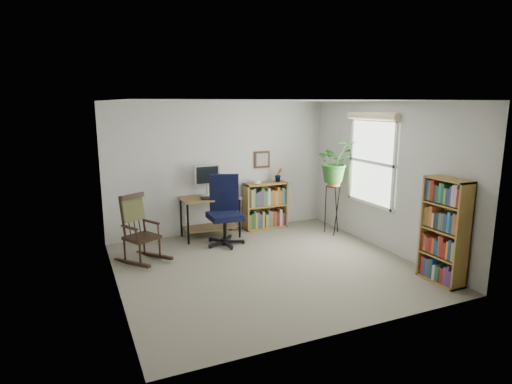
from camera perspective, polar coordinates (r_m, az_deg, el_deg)
name	(u,v)px	position (r m, az deg, el deg)	size (l,w,h in m)	color
floor	(267,267)	(6.41, 1.47, -9.91)	(4.20, 4.00, 0.00)	gray
ceiling	(268,101)	(5.95, 1.59, 12.08)	(4.20, 4.00, 0.00)	silver
wall_back	(221,168)	(7.90, -4.70, 3.24)	(4.20, 0.00, 2.40)	beige
wall_front	(353,222)	(4.39, 12.77, -3.96)	(4.20, 0.00, 2.40)	beige
wall_left	(113,200)	(5.53, -18.58, -1.06)	(0.00, 4.00, 2.40)	beige
wall_right	(385,177)	(7.21, 16.81, 1.95)	(0.00, 4.00, 2.40)	beige
window	(372,162)	(7.38, 15.16, 3.84)	(0.12, 1.20, 1.50)	silver
desk	(210,217)	(7.69, -6.12, -3.36)	(1.02, 0.56, 0.74)	brown
monitor	(207,180)	(7.68, -6.55, 1.57)	(0.46, 0.16, 0.56)	#B2B2B7
keyboard	(212,198)	(7.49, -5.90, -0.77)	(0.40, 0.15, 0.03)	black
office_chair	(225,211)	(7.20, -4.21, -2.48)	(0.65, 0.65, 1.20)	black
rocking_chair	(141,228)	(6.67, -15.04, -4.70)	(0.54, 0.90, 1.05)	black
low_bookshelf	(265,206)	(8.18, 1.25, -1.82)	(0.84, 0.28, 0.88)	olive
tall_bookshelf	(444,231)	(6.19, 23.83, -4.79)	(0.27, 0.62, 1.42)	olive
plant_stand	(333,206)	(7.93, 10.22, -1.84)	(0.29, 0.29, 1.05)	black
spider_plant	(335,141)	(7.75, 10.54, 6.66)	(1.69, 1.88, 1.46)	#296322
potted_plant_small	(278,179)	(8.21, 3.01, 1.75)	(0.13, 0.24, 0.11)	#296322
framed_picture	(262,160)	(8.16, 0.83, 4.34)	(0.32, 0.04, 0.32)	black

